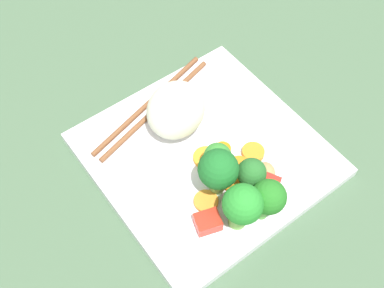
% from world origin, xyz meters
% --- Properties ---
extents(ground_plane, '(1.10, 1.10, 0.02)m').
position_xyz_m(ground_plane, '(0.00, 0.00, -0.01)').
color(ground_plane, '#49664A').
extents(square_plate, '(0.27, 0.27, 0.01)m').
position_xyz_m(square_plate, '(0.00, 0.00, 0.01)').
color(square_plate, white).
rests_on(square_plate, ground_plane).
extents(rice_mound, '(0.10, 0.10, 0.07)m').
position_xyz_m(rice_mound, '(0.01, -0.05, 0.05)').
color(rice_mound, white).
rests_on(rice_mound, square_plate).
extents(broccoli_floret_0, '(0.05, 0.05, 0.07)m').
position_xyz_m(broccoli_floret_0, '(0.02, 0.05, 0.06)').
color(broccoli_floret_0, '#79B360').
rests_on(broccoli_floret_0, square_plate).
extents(broccoli_floret_1, '(0.05, 0.05, 0.07)m').
position_xyz_m(broccoli_floret_1, '(0.03, 0.10, 0.06)').
color(broccoli_floret_1, '#70B04A').
rests_on(broccoli_floret_1, square_plate).
extents(broccoli_floret_2, '(0.03, 0.03, 0.05)m').
position_xyz_m(broccoli_floret_2, '(0.01, 0.03, 0.04)').
color(broccoli_floret_2, '#72B95E').
rests_on(broccoli_floret_2, square_plate).
extents(broccoli_floret_3, '(0.04, 0.04, 0.06)m').
position_xyz_m(broccoli_floret_3, '(-0.01, 0.11, 0.05)').
color(broccoli_floret_3, '#53A140').
rests_on(broccoli_floret_3, square_plate).
extents(broccoli_floret_4, '(0.03, 0.03, 0.05)m').
position_xyz_m(broccoli_floret_4, '(-0.01, 0.07, 0.04)').
color(broccoli_floret_4, '#68A24F').
rests_on(broccoli_floret_4, square_plate).
extents(carrot_slice_0, '(0.04, 0.04, 0.01)m').
position_xyz_m(carrot_slice_0, '(0.01, 0.01, 0.02)').
color(carrot_slice_0, orange).
rests_on(carrot_slice_0, square_plate).
extents(carrot_slice_1, '(0.03, 0.03, 0.00)m').
position_xyz_m(carrot_slice_1, '(-0.02, 0.01, 0.02)').
color(carrot_slice_1, orange).
rests_on(carrot_slice_1, square_plate).
extents(carrot_slice_2, '(0.04, 0.04, 0.00)m').
position_xyz_m(carrot_slice_2, '(0.04, 0.06, 0.02)').
color(carrot_slice_2, orange).
rests_on(carrot_slice_2, square_plate).
extents(carrot_slice_3, '(0.04, 0.04, 0.01)m').
position_xyz_m(carrot_slice_3, '(-0.05, 0.04, 0.02)').
color(carrot_slice_3, orange).
rests_on(carrot_slice_3, square_plate).
extents(carrot_slice_4, '(0.04, 0.04, 0.01)m').
position_xyz_m(carrot_slice_4, '(0.00, 0.06, 0.02)').
color(carrot_slice_4, orange).
rests_on(carrot_slice_4, square_plate).
extents(carrot_slice_5, '(0.03, 0.03, 0.01)m').
position_xyz_m(carrot_slice_5, '(-0.02, 0.04, 0.02)').
color(carrot_slice_5, orange).
rests_on(carrot_slice_5, square_plate).
extents(pepper_chunk_0, '(0.03, 0.03, 0.02)m').
position_xyz_m(pepper_chunk_0, '(-0.02, 0.09, 0.03)').
color(pepper_chunk_0, red).
rests_on(pepper_chunk_0, square_plate).
extents(pepper_chunk_1, '(0.03, 0.03, 0.02)m').
position_xyz_m(pepper_chunk_1, '(0.06, 0.08, 0.02)').
color(pepper_chunk_1, red).
rests_on(pepper_chunk_1, square_plate).
extents(chicken_piece_0, '(0.03, 0.03, 0.02)m').
position_xyz_m(chicken_piece_0, '(0.02, 0.08, 0.02)').
color(chicken_piece_0, tan).
rests_on(chicken_piece_0, square_plate).
extents(chicken_piece_1, '(0.04, 0.04, 0.02)m').
position_xyz_m(chicken_piece_1, '(-0.04, 0.07, 0.02)').
color(chicken_piece_1, tan).
rests_on(chicken_piece_1, square_plate).
extents(chopstick_pair, '(0.21, 0.08, 0.01)m').
position_xyz_m(chopstick_pair, '(0.02, -0.10, 0.02)').
color(chopstick_pair, brown).
rests_on(chopstick_pair, square_plate).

